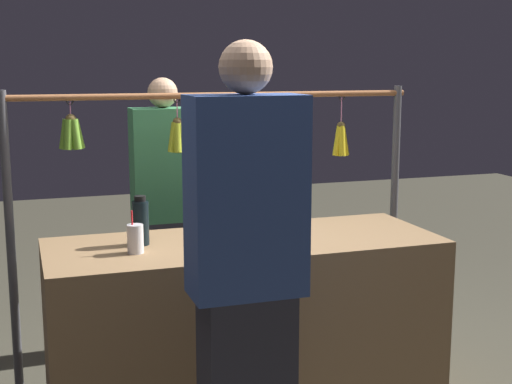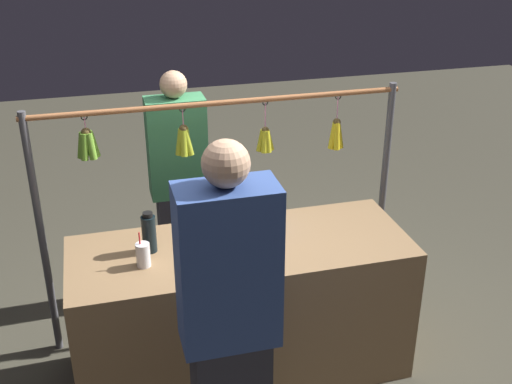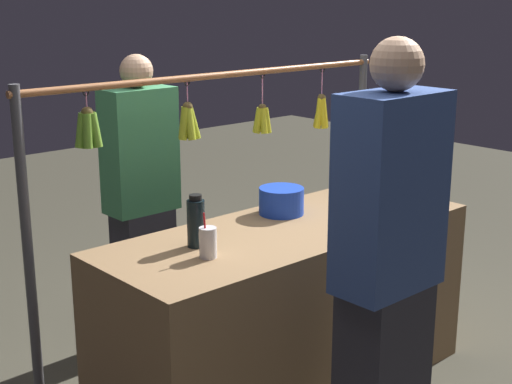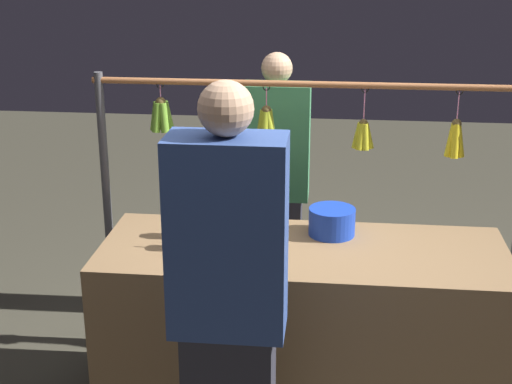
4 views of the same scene
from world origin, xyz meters
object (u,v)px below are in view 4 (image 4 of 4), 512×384
customer_person (229,320)px  water_bottle (201,216)px  blue_bucket (332,222)px  vendor_person (276,191)px  drink_cup (185,236)px

customer_person → water_bottle: bearing=-73.4°
blue_bucket → vendor_person: size_ratio=0.14×
drink_cup → vendor_person: (-0.33, -0.99, -0.11)m
blue_bucket → drink_cup: bearing=20.6°
blue_bucket → vendor_person: vendor_person is taller
blue_bucket → vendor_person: bearing=-66.0°
vendor_person → drink_cup: bearing=71.4°
drink_cup → blue_bucket: bearing=-159.4°
blue_bucket → customer_person: customer_person is taller
vendor_person → customer_person: customer_person is taller
blue_bucket → customer_person: size_ratio=0.13×
drink_cup → customer_person: size_ratio=0.11×
blue_bucket → customer_person: 1.00m
customer_person → blue_bucket: bearing=-111.2°
drink_cup → customer_person: (-0.30, 0.69, -0.04)m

